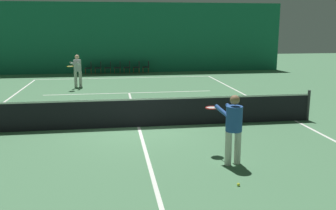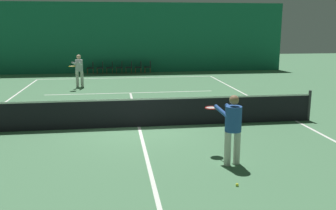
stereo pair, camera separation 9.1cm
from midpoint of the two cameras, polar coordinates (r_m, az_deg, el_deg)
The scene contains 17 objects.
ground_plane at distance 12.38m, azimuth -4.71°, elevation -3.34°, with size 60.00×60.00×0.00m, color #4C7F56.
backdrop_curtain at distance 26.67m, azimuth -7.05°, elevation 10.11°, with size 23.00×0.12×4.84m.
court_line_baseline_far at distance 24.05m, azimuth -6.70°, elevation 4.13°, with size 11.00×0.10×0.00m.
court_line_service_far at distance 18.62m, azimuth -6.09°, elevation 1.84°, with size 8.25×0.10×0.00m.
court_line_sideline_right at distance 13.86m, azimuth 18.63°, elevation -2.27°, with size 0.10×23.80×0.00m.
court_line_centre at distance 12.38m, azimuth -4.71°, elevation -3.33°, with size 0.10×12.80×0.00m.
tennis_net at distance 12.25m, azimuth -4.75°, elevation -1.04°, with size 12.00×0.10×1.07m.
player_near at distance 8.97m, azimuth 9.57°, elevation -2.90°, with size 0.73×1.41×1.70m.
player_far at distance 20.79m, azimuth -13.78°, elevation 5.44°, with size 0.73×1.43×1.74m.
courtside_chair_0 at distance 26.28m, azimuth -12.00°, elevation 5.68°, with size 0.44×0.44×0.84m.
courtside_chair_1 at distance 26.25m, azimuth -10.56°, elevation 5.73°, with size 0.44×0.44×0.84m.
courtside_chair_2 at distance 26.24m, azimuth -9.12°, elevation 5.78°, with size 0.44×0.44×0.84m.
courtside_chair_3 at distance 26.24m, azimuth -7.67°, elevation 5.83°, with size 0.44×0.44×0.84m.
courtside_chair_4 at distance 26.26m, azimuth -6.23°, elevation 5.87°, with size 0.44×0.44×0.84m.
courtside_chair_5 at distance 26.30m, azimuth -4.79°, elevation 5.90°, with size 0.44×0.44×0.84m.
courtside_chair_6 at distance 26.35m, azimuth -3.35°, elevation 5.94°, with size 0.44×0.44×0.84m.
tennis_ball at distance 8.08m, azimuth 10.36°, elevation -11.83°, with size 0.07×0.07×0.07m.
Camera 1 is at (-0.83, -11.91, 3.27)m, focal length 40.00 mm.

